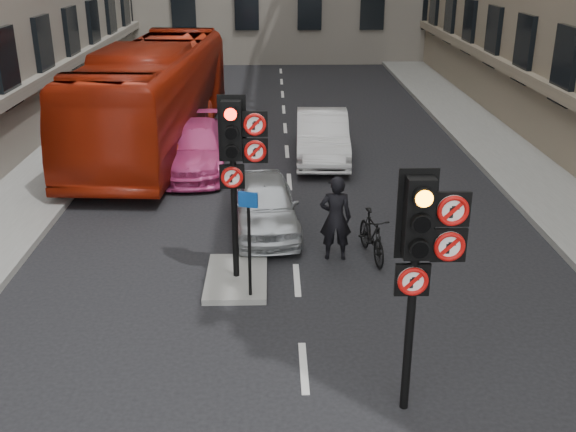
{
  "coord_description": "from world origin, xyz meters",
  "views": [
    {
      "loc": [
        -0.46,
        -6.94,
        6.19
      ],
      "look_at": [
        -0.25,
        1.97,
        2.6
      ],
      "focal_mm": 42.0,
      "sensor_mm": 36.0,
      "label": 1
    }
  ],
  "objects_px": {
    "signal_near": "(423,244)",
    "signal_far": "(237,150)",
    "car_white": "(322,136)",
    "car_pink": "(194,148)",
    "info_sign": "(249,230)",
    "bus_red": "(155,96)",
    "car_silver": "(265,204)",
    "motorcycle": "(372,236)",
    "motorcyclist": "(336,218)"
  },
  "relations": [
    {
      "from": "car_silver",
      "to": "motorcycle",
      "type": "relative_size",
      "value": 2.18
    },
    {
      "from": "signal_near",
      "to": "car_white",
      "type": "xyz_separation_m",
      "value": [
        -0.42,
        12.15,
        -1.85
      ]
    },
    {
      "from": "car_white",
      "to": "info_sign",
      "type": "bearing_deg",
      "value": -100.13
    },
    {
      "from": "car_white",
      "to": "motorcycle",
      "type": "distance_m",
      "value": 7.17
    },
    {
      "from": "bus_red",
      "to": "motorcycle",
      "type": "bearing_deg",
      "value": -52.18
    },
    {
      "from": "car_pink",
      "to": "motorcycle",
      "type": "xyz_separation_m",
      "value": [
        4.38,
        -6.17,
        -0.17
      ]
    },
    {
      "from": "signal_far",
      "to": "motorcyclist",
      "type": "distance_m",
      "value": 2.83
    },
    {
      "from": "bus_red",
      "to": "motorcycle",
      "type": "xyz_separation_m",
      "value": [
        5.87,
        -8.77,
        -1.17
      ]
    },
    {
      "from": "car_pink",
      "to": "bus_red",
      "type": "distance_m",
      "value": 3.16
    },
    {
      "from": "signal_far",
      "to": "info_sign",
      "type": "height_order",
      "value": "signal_far"
    },
    {
      "from": "motorcycle",
      "to": "signal_near",
      "type": "bearing_deg",
      "value": -100.34
    },
    {
      "from": "car_silver",
      "to": "info_sign",
      "type": "relative_size",
      "value": 1.8
    },
    {
      "from": "bus_red",
      "to": "info_sign",
      "type": "bearing_deg",
      "value": -68.38
    },
    {
      "from": "info_sign",
      "to": "motorcycle",
      "type": "bearing_deg",
      "value": 52.79
    },
    {
      "from": "car_white",
      "to": "motorcycle",
      "type": "height_order",
      "value": "car_white"
    },
    {
      "from": "car_silver",
      "to": "car_white",
      "type": "relative_size",
      "value": 0.83
    },
    {
      "from": "signal_near",
      "to": "signal_far",
      "type": "relative_size",
      "value": 1.0
    },
    {
      "from": "signal_far",
      "to": "bus_red",
      "type": "relative_size",
      "value": 0.3
    },
    {
      "from": "signal_far",
      "to": "car_white",
      "type": "distance_m",
      "value": 8.66
    },
    {
      "from": "car_silver",
      "to": "car_pink",
      "type": "xyz_separation_m",
      "value": [
        -2.11,
        4.59,
        0.05
      ]
    },
    {
      "from": "signal_far",
      "to": "car_pink",
      "type": "relative_size",
      "value": 0.77
    },
    {
      "from": "car_silver",
      "to": "info_sign",
      "type": "xyz_separation_m",
      "value": [
        -0.24,
        -3.4,
        0.82
      ]
    },
    {
      "from": "signal_near",
      "to": "car_white",
      "type": "distance_m",
      "value": 12.3
    },
    {
      "from": "car_pink",
      "to": "info_sign",
      "type": "bearing_deg",
      "value": -77.94
    },
    {
      "from": "signal_far",
      "to": "car_silver",
      "type": "bearing_deg",
      "value": 80.08
    },
    {
      "from": "car_silver",
      "to": "car_pink",
      "type": "bearing_deg",
      "value": 110.24
    },
    {
      "from": "bus_red",
      "to": "car_pink",
      "type": "bearing_deg",
      "value": -56.23
    },
    {
      "from": "info_sign",
      "to": "motorcyclist",
      "type": "bearing_deg",
      "value": 63.22
    },
    {
      "from": "signal_near",
      "to": "bus_red",
      "type": "bearing_deg",
      "value": 112.61
    },
    {
      "from": "motorcycle",
      "to": "bus_red",
      "type": "bearing_deg",
      "value": 114.88
    },
    {
      "from": "signal_far",
      "to": "car_white",
      "type": "bearing_deg",
      "value": 75.03
    },
    {
      "from": "car_white",
      "to": "car_pink",
      "type": "xyz_separation_m",
      "value": [
        -3.83,
        -0.97,
        -0.06
      ]
    },
    {
      "from": "signal_far",
      "to": "car_white",
      "type": "xyz_separation_m",
      "value": [
        2.18,
        8.15,
        -1.97
      ]
    },
    {
      "from": "car_white",
      "to": "info_sign",
      "type": "distance_m",
      "value": 9.2
    },
    {
      "from": "signal_near",
      "to": "motorcyclist",
      "type": "height_order",
      "value": "signal_near"
    },
    {
      "from": "signal_near",
      "to": "car_pink",
      "type": "relative_size",
      "value": 0.77
    },
    {
      "from": "car_pink",
      "to": "motorcycle",
      "type": "height_order",
      "value": "car_pink"
    },
    {
      "from": "info_sign",
      "to": "car_white",
      "type": "bearing_deg",
      "value": 94.54
    },
    {
      "from": "bus_red",
      "to": "info_sign",
      "type": "height_order",
      "value": "bus_red"
    },
    {
      "from": "car_pink",
      "to": "car_silver",
      "type": "bearing_deg",
      "value": -66.42
    },
    {
      "from": "motorcycle",
      "to": "car_white",
      "type": "bearing_deg",
      "value": 85.51
    },
    {
      "from": "signal_near",
      "to": "car_pink",
      "type": "xyz_separation_m",
      "value": [
        -4.26,
        11.18,
        -1.91
      ]
    },
    {
      "from": "car_silver",
      "to": "bus_red",
      "type": "xyz_separation_m",
      "value": [
        -3.59,
        7.19,
        1.05
      ]
    },
    {
      "from": "info_sign",
      "to": "bus_red",
      "type": "bearing_deg",
      "value": 124.47
    },
    {
      "from": "signal_far",
      "to": "motorcyclist",
      "type": "xyz_separation_m",
      "value": [
        1.95,
        1.01,
        -1.78
      ]
    },
    {
      "from": "signal_near",
      "to": "signal_far",
      "type": "height_order",
      "value": "signal_far"
    },
    {
      "from": "car_white",
      "to": "car_pink",
      "type": "bearing_deg",
      "value": -163.62
    },
    {
      "from": "motorcyclist",
      "to": "signal_far",
      "type": "bearing_deg",
      "value": 29.58
    },
    {
      "from": "signal_near",
      "to": "motorcycle",
      "type": "bearing_deg",
      "value": 88.55
    },
    {
      "from": "car_silver",
      "to": "motorcyclist",
      "type": "distance_m",
      "value": 2.2
    }
  ]
}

